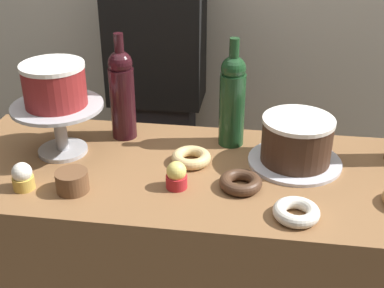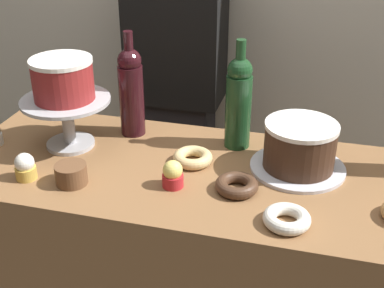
% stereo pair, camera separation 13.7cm
% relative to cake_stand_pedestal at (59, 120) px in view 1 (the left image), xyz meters
% --- Properties ---
extents(cake_stand_pedestal, '(0.26, 0.26, 0.15)m').
position_rel_cake_stand_pedestal_xyz_m(cake_stand_pedestal, '(0.00, 0.00, 0.00)').
color(cake_stand_pedestal, '#B2B2B7').
rests_on(cake_stand_pedestal, display_counter).
extents(white_layer_cake, '(0.18, 0.18, 0.12)m').
position_rel_cake_stand_pedestal_xyz_m(white_layer_cake, '(0.00, 0.00, 0.11)').
color(white_layer_cake, maroon).
rests_on(white_layer_cake, cake_stand_pedestal).
extents(silver_serving_platter, '(0.26, 0.26, 0.01)m').
position_rel_cake_stand_pedestal_xyz_m(silver_serving_platter, '(0.67, 0.03, -0.10)').
color(silver_serving_platter, silver).
rests_on(silver_serving_platter, display_counter).
extents(chocolate_round_cake, '(0.20, 0.20, 0.13)m').
position_rel_cake_stand_pedestal_xyz_m(chocolate_round_cake, '(0.67, 0.03, -0.03)').
color(chocolate_round_cake, '#3D2619').
rests_on(chocolate_round_cake, silver_serving_platter).
extents(wine_bottle_dark_red, '(0.08, 0.08, 0.33)m').
position_rel_cake_stand_pedestal_xyz_m(wine_bottle_dark_red, '(0.15, 0.13, 0.04)').
color(wine_bottle_dark_red, black).
rests_on(wine_bottle_dark_red, display_counter).
extents(wine_bottle_green, '(0.08, 0.08, 0.33)m').
position_rel_cake_stand_pedestal_xyz_m(wine_bottle_green, '(0.48, 0.13, 0.04)').
color(wine_bottle_green, '#193D1E').
rests_on(wine_bottle_green, display_counter).
extents(cupcake_vanilla, '(0.06, 0.06, 0.07)m').
position_rel_cake_stand_pedestal_xyz_m(cupcake_vanilla, '(-0.03, -0.20, -0.07)').
color(cupcake_vanilla, gold).
rests_on(cupcake_vanilla, display_counter).
extents(cupcake_lemon, '(0.06, 0.06, 0.07)m').
position_rel_cake_stand_pedestal_xyz_m(cupcake_lemon, '(0.36, -0.14, -0.07)').
color(cupcake_lemon, red).
rests_on(cupcake_lemon, display_counter).
extents(donut_chocolate, '(0.11, 0.11, 0.03)m').
position_rel_cake_stand_pedestal_xyz_m(donut_chocolate, '(0.53, -0.12, -0.09)').
color(donut_chocolate, '#472D1E').
rests_on(donut_chocolate, display_counter).
extents(donut_sugar, '(0.11, 0.11, 0.03)m').
position_rel_cake_stand_pedestal_xyz_m(donut_sugar, '(0.67, -0.23, -0.09)').
color(donut_sugar, silver).
rests_on(donut_sugar, display_counter).
extents(donut_glazed, '(0.11, 0.11, 0.03)m').
position_rel_cake_stand_pedestal_xyz_m(donut_glazed, '(0.38, -0.01, -0.09)').
color(donut_glazed, '#E0C17F').
rests_on(donut_glazed, display_counter).
extents(cookie_stack, '(0.08, 0.08, 0.05)m').
position_rel_cake_stand_pedestal_xyz_m(cookie_stack, '(0.10, -0.19, -0.08)').
color(cookie_stack, brown).
rests_on(cookie_stack, display_counter).
extents(barista_figure, '(0.36, 0.22, 1.60)m').
position_rel_cake_stand_pedestal_xyz_m(barista_figure, '(0.16, 0.60, -0.19)').
color(barista_figure, black).
rests_on(barista_figure, ground_plane).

